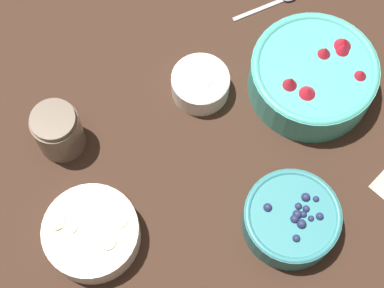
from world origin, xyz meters
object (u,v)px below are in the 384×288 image
Objects in this scene: jar_chocolate at (58,132)px; bowl_strawberries at (313,75)px; bowl_blueberries at (291,219)px; bowl_bananas at (92,233)px; bowl_cream at (200,83)px.

bowl_strawberries is at bearing 167.07° from jar_chocolate.
bowl_strawberries is at bearing -128.17° from bowl_blueberries.
jar_chocolate is at bearing -12.93° from bowl_strawberries.
bowl_strawberries reaches higher than bowl_bananas.
jar_chocolate is (-0.02, -0.18, 0.01)m from bowl_bananas.
bowl_bananas is 1.50× the size of bowl_cream.
bowl_blueberries is 0.32m from bowl_bananas.
bowl_cream is (0.02, -0.29, -0.00)m from bowl_blueberries.
bowl_blueberries is at bearing 132.15° from jar_chocolate.
bowl_blueberries is 1.52× the size of bowl_cream.
bowl_bananas is at bearing 83.84° from jar_chocolate.
bowl_strawberries is 0.26m from bowl_blueberries.
bowl_bananas is at bearing 10.04° from bowl_strawberries.
bowl_strawberries reaches higher than bowl_cream.
bowl_strawberries is 0.45m from jar_chocolate.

